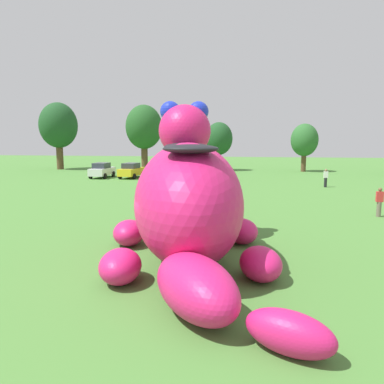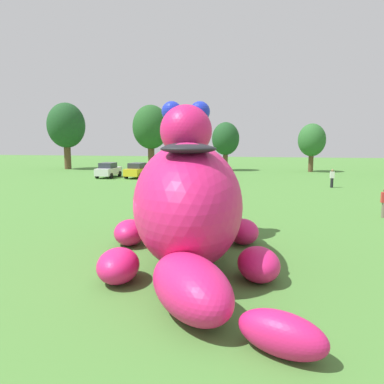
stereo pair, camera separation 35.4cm
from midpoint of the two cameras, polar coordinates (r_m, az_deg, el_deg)
ground_plane at (r=13.62m, az=-5.54°, el=-11.47°), size 160.00×160.00×0.00m
giant_inflatable_creature at (r=13.99m, az=-1.23°, el=-1.30°), size 7.87×11.51×6.20m
car_white at (r=44.98m, az=-13.60°, el=3.20°), size 2.02×4.14×1.72m
car_yellow at (r=44.02m, az=-9.31°, el=3.22°), size 2.32×4.28×1.72m
car_orange at (r=43.55m, az=-5.08°, el=3.24°), size 2.32×4.28×1.72m
car_green at (r=42.84m, az=-0.65°, el=3.19°), size 2.05×4.15×1.72m
tree_far_left at (r=58.78m, az=-19.61°, el=9.36°), size 5.41×5.41×9.60m
tree_left at (r=54.97m, az=-7.41°, el=9.59°), size 5.18×5.18×9.19m
tree_mid_left at (r=53.49m, az=3.88°, el=7.95°), size 3.79×3.79×6.72m
tree_centre_left at (r=53.75m, az=16.36°, el=7.46°), size 3.64×3.64×6.46m
spectator_near_inflatable at (r=37.32m, az=19.19°, el=1.99°), size 0.38×0.26×1.71m
spectator_mid_field at (r=24.48m, az=25.96°, el=-1.40°), size 0.38×0.26×1.71m
spectator_by_cars at (r=24.02m, az=3.69°, el=-0.76°), size 0.38×0.26×1.71m
spectator_wandering at (r=37.45m, az=3.48°, el=2.45°), size 0.38×0.26×1.71m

